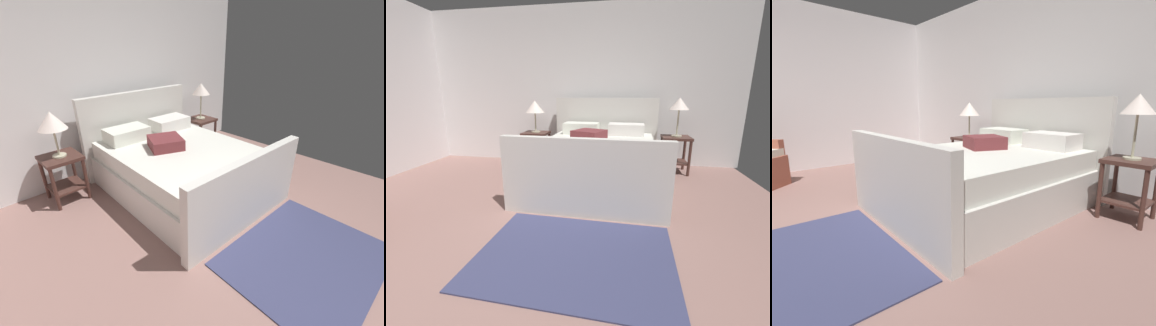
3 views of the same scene
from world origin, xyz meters
The scene contains 8 objects.
ground_plane centered at (0.00, 0.00, -0.01)m, with size 5.57×6.63×0.02m, color #89655D.
wall_back centered at (0.00, 3.38, 1.37)m, with size 5.69×0.12×2.75m, color silver.
bed centered at (0.48, 2.12, 0.35)m, with size 1.84×2.26×1.20m.
nightstand_right centered at (1.68, 2.87, 0.40)m, with size 0.44×0.44×0.60m.
table_lamp_right centered at (1.68, 2.87, 1.10)m, with size 0.30×0.30×0.61m.
nightstand_left centered at (-0.72, 2.96, 0.40)m, with size 0.44×0.44×0.60m.
table_lamp_left centered at (-0.72, 2.96, 1.04)m, with size 0.33×0.33×0.55m.
area_rug centered at (0.48, 0.33, 0.01)m, with size 1.57×1.18×0.01m, color #36385A.
Camera 2 is at (0.81, -1.47, 1.27)m, focal length 24.12 mm.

